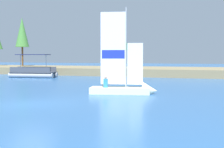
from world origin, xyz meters
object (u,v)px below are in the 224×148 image
at_px(wooden_dock, 34,74).
at_px(pontoon_boat, 33,72).
at_px(shoreline_tree_midleft, 22,32).
at_px(sailboat, 130,87).
at_px(shoreline_tree_centre, 123,41).

xyz_separation_m(wooden_dock, pontoon_boat, (1.70, -2.74, 0.46)).
xyz_separation_m(shoreline_tree_midleft, sailboat, (25.97, -25.14, -6.16)).
xyz_separation_m(shoreline_tree_midleft, wooden_dock, (8.23, -9.53, -6.43)).
bearing_deg(sailboat, shoreline_tree_midleft, 123.97).
height_order(shoreline_tree_midleft, shoreline_tree_centre, shoreline_tree_midleft).
height_order(shoreline_tree_centre, wooden_dock, shoreline_tree_centre).
relative_size(shoreline_tree_midleft, sailboat, 1.27).
bearing_deg(shoreline_tree_midleft, wooden_dock, -49.16).
relative_size(shoreline_tree_midleft, shoreline_tree_centre, 1.46).
bearing_deg(pontoon_boat, sailboat, -45.48).
bearing_deg(sailboat, shoreline_tree_centre, 95.95).
relative_size(shoreline_tree_centre, sailboat, 0.87).
xyz_separation_m(shoreline_tree_midleft, shoreline_tree_centre, (17.24, 1.88, -1.60)).
bearing_deg(wooden_dock, shoreline_tree_centre, 51.72).
bearing_deg(sailboat, wooden_dock, 126.67).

